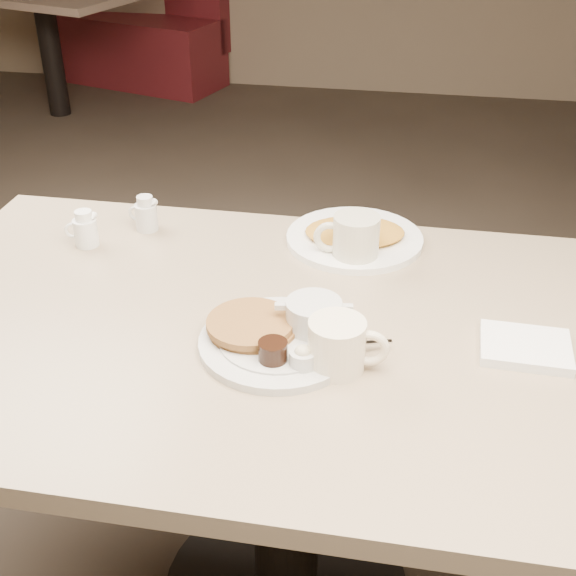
% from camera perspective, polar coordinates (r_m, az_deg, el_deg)
% --- Properties ---
extents(diner_table, '(1.50, 0.90, 0.75)m').
position_cam_1_polar(diner_table, '(1.46, -0.14, -8.48)').
color(diner_table, tan).
rests_on(diner_table, ground).
extents(main_plate, '(0.35, 0.31, 0.07)m').
position_cam_1_polar(main_plate, '(1.30, -0.52, -3.39)').
color(main_plate, silver).
rests_on(main_plate, diner_table).
extents(coffee_mug_near, '(0.14, 0.10, 0.09)m').
position_cam_1_polar(coffee_mug_near, '(1.23, 3.88, -4.31)').
color(coffee_mug_near, white).
rests_on(coffee_mug_near, diner_table).
extents(napkin, '(0.15, 0.13, 0.02)m').
position_cam_1_polar(napkin, '(1.35, 17.50, -4.31)').
color(napkin, white).
rests_on(napkin, diner_table).
extents(coffee_mug_far, '(0.14, 0.10, 0.10)m').
position_cam_1_polar(coffee_mug_far, '(1.55, 5.02, 3.73)').
color(coffee_mug_far, beige).
rests_on(coffee_mug_far, diner_table).
extents(creamer_left, '(0.07, 0.06, 0.08)m').
position_cam_1_polar(creamer_left, '(1.67, -15.08, 4.27)').
color(creamer_left, white).
rests_on(creamer_left, diner_table).
extents(creamer_right, '(0.08, 0.06, 0.08)m').
position_cam_1_polar(creamer_right, '(1.71, -10.69, 5.48)').
color(creamer_right, silver).
rests_on(creamer_right, diner_table).
extents(hash_plate, '(0.34, 0.34, 0.04)m').
position_cam_1_polar(hash_plate, '(1.64, 5.05, 3.91)').
color(hash_plate, white).
rests_on(hash_plate, diner_table).
extents(booth_back_left, '(1.62, 1.76, 1.12)m').
position_cam_1_polar(booth_back_left, '(5.49, -12.03, 19.05)').
color(booth_back_left, maroon).
rests_on(booth_back_left, ground).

